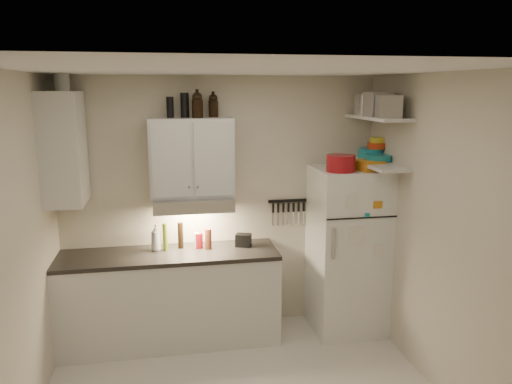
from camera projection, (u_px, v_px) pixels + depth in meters
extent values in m
cube|color=white|center=(244.00, 68.00, 3.40)|extent=(3.20, 3.00, 0.02)
cube|color=beige|center=(221.00, 205.00, 5.12)|extent=(3.20, 0.02, 2.60)
cube|color=beige|center=(11.00, 265.00, 3.38)|extent=(0.02, 3.00, 2.60)
cube|color=beige|center=(445.00, 239.00, 3.96)|extent=(0.02, 3.00, 2.60)
cube|color=silver|center=(170.00, 299.00, 4.90)|extent=(2.10, 0.60, 0.88)
cube|color=black|center=(169.00, 255.00, 4.80)|extent=(2.10, 0.62, 0.04)
cube|color=silver|center=(191.00, 157.00, 4.79)|extent=(0.80, 0.33, 0.75)
cube|color=silver|center=(64.00, 148.00, 4.43)|extent=(0.33, 0.55, 1.00)
cube|color=silver|center=(193.00, 203.00, 4.82)|extent=(0.76, 0.46, 0.12)
cube|color=white|center=(347.00, 250.00, 5.10)|extent=(0.70, 0.68, 1.70)
cube|color=silver|center=(378.00, 118.00, 4.73)|extent=(0.30, 0.95, 0.03)
cube|color=silver|center=(375.00, 164.00, 4.82)|extent=(0.30, 0.95, 0.03)
cube|color=black|center=(288.00, 201.00, 5.22)|extent=(0.42, 0.02, 0.03)
cylinder|color=maroon|center=(341.00, 163.00, 4.71)|extent=(0.29, 0.29, 0.16)
cube|color=orange|center=(369.00, 165.00, 4.80)|extent=(0.26, 0.30, 0.09)
cylinder|color=silver|center=(354.00, 165.00, 4.84)|extent=(0.07, 0.07, 0.09)
cylinder|color=silver|center=(368.00, 105.00, 4.93)|extent=(0.36, 0.36, 0.20)
cube|color=#AAAAAD|center=(378.00, 104.00, 4.63)|extent=(0.23, 0.21, 0.22)
cube|color=#AAAAAD|center=(389.00, 107.00, 4.41)|extent=(0.23, 0.23, 0.20)
cylinder|color=teal|center=(371.00, 153.00, 5.06)|extent=(0.26, 0.26, 0.10)
cylinder|color=red|center=(378.00, 145.00, 5.02)|extent=(0.21, 0.21, 0.06)
cylinder|color=gold|center=(378.00, 140.00, 5.01)|extent=(0.16, 0.16, 0.05)
cylinder|color=teal|center=(378.00, 158.00, 4.85)|extent=(0.31, 0.31, 0.06)
cylinder|color=black|center=(185.00, 105.00, 4.73)|extent=(0.10, 0.10, 0.23)
cylinder|color=black|center=(170.00, 107.00, 4.70)|extent=(0.08, 0.08, 0.20)
cylinder|color=silver|center=(61.00, 81.00, 4.36)|extent=(0.17, 0.17, 0.18)
imported|color=silver|center=(156.00, 236.00, 4.84)|extent=(0.15, 0.15, 0.30)
cylinder|color=#58281A|center=(208.00, 239.00, 4.90)|extent=(0.07, 0.07, 0.20)
cylinder|color=#61721C|center=(165.00, 237.00, 4.85)|extent=(0.06, 0.06, 0.27)
cylinder|color=black|center=(181.00, 235.00, 4.92)|extent=(0.07, 0.07, 0.26)
cylinder|color=silver|center=(196.00, 240.00, 4.93)|extent=(0.05, 0.05, 0.16)
cylinder|color=maroon|center=(199.00, 240.00, 4.93)|extent=(0.08, 0.08, 0.15)
cube|color=black|center=(243.00, 240.00, 4.99)|extent=(0.18, 0.15, 0.13)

